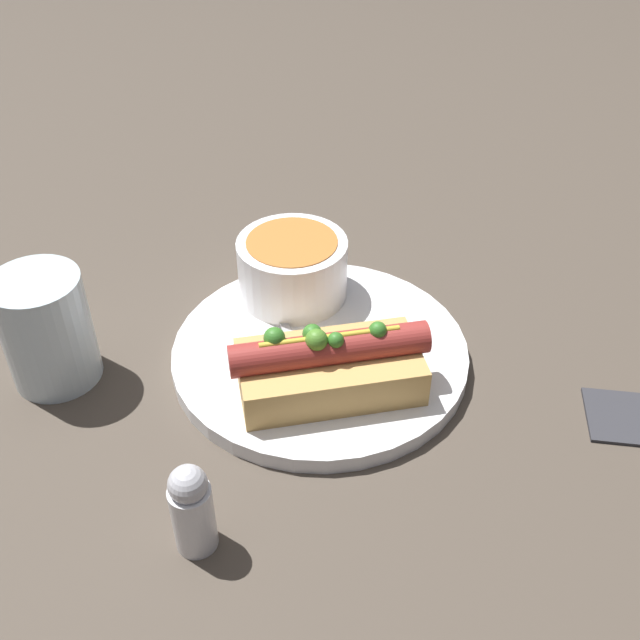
{
  "coord_description": "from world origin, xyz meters",
  "views": [
    {
      "loc": [
        0.17,
        -0.47,
        0.45
      ],
      "look_at": [
        0.0,
        0.0,
        0.05
      ],
      "focal_mm": 42.0,
      "sensor_mm": 36.0,
      "label": 1
    }
  ],
  "objects_px": {
    "hot_dog": "(329,365)",
    "drinking_glass": "(47,330)",
    "salt_shaker": "(192,509)",
    "soup_bowl": "(292,265)",
    "spoon": "(267,299)"
  },
  "relations": [
    {
      "from": "soup_bowl",
      "to": "salt_shaker",
      "type": "relative_size",
      "value": 1.36
    },
    {
      "from": "soup_bowl",
      "to": "drinking_glass",
      "type": "bearing_deg",
      "value": -134.1
    },
    {
      "from": "soup_bowl",
      "to": "drinking_glass",
      "type": "height_order",
      "value": "drinking_glass"
    },
    {
      "from": "soup_bowl",
      "to": "spoon",
      "type": "height_order",
      "value": "soup_bowl"
    },
    {
      "from": "drinking_glass",
      "to": "salt_shaker",
      "type": "height_order",
      "value": "drinking_glass"
    },
    {
      "from": "hot_dog",
      "to": "soup_bowl",
      "type": "xyz_separation_m",
      "value": [
        -0.08,
        0.11,
        0.01
      ]
    },
    {
      "from": "drinking_glass",
      "to": "salt_shaker",
      "type": "distance_m",
      "value": 0.22
    },
    {
      "from": "soup_bowl",
      "to": "spoon",
      "type": "distance_m",
      "value": 0.04
    },
    {
      "from": "spoon",
      "to": "salt_shaker",
      "type": "relative_size",
      "value": 1.85
    },
    {
      "from": "hot_dog",
      "to": "spoon",
      "type": "relative_size",
      "value": 1.17
    },
    {
      "from": "hot_dog",
      "to": "spoon",
      "type": "height_order",
      "value": "hot_dog"
    },
    {
      "from": "hot_dog",
      "to": "soup_bowl",
      "type": "relative_size",
      "value": 1.59
    },
    {
      "from": "spoon",
      "to": "drinking_glass",
      "type": "relative_size",
      "value": 1.39
    },
    {
      "from": "hot_dog",
      "to": "drinking_glass",
      "type": "xyz_separation_m",
      "value": [
        -0.23,
        -0.05,
        0.01
      ]
    },
    {
      "from": "soup_bowl",
      "to": "salt_shaker",
      "type": "xyz_separation_m",
      "value": [
        0.04,
        -0.27,
        -0.01
      ]
    }
  ]
}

